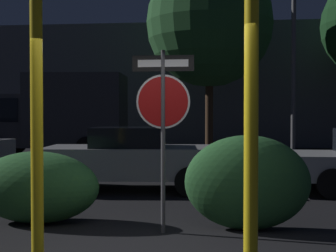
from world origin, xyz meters
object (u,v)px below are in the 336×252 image
yellow_pole_left (37,113)px  passing_car_2 (133,158)px  stop_sign (163,105)px  delivery_truck (50,114)px  tree_2 (209,24)px  hedge_bush_2 (247,183)px  hedge_bush_1 (37,187)px  street_lamp (294,34)px  yellow_pole_right (251,131)px

yellow_pole_left → passing_car_2: size_ratio=0.83×
yellow_pole_left → stop_sign: bearing=42.8°
stop_sign → delivery_truck: 12.59m
tree_2 → hedge_bush_2: bearing=-86.8°
hedge_bush_1 → tree_2: 13.72m
stop_sign → hedge_bush_2: (1.17, 0.28, -1.09)m
hedge_bush_1 → street_lamp: 12.07m
stop_sign → passing_car_2: size_ratio=0.63×
yellow_pole_left → street_lamp: street_lamp is taller
stop_sign → yellow_pole_right: (1.06, -1.85, -0.28)m
stop_sign → delivery_truck: (-5.71, 11.23, -0.10)m
yellow_pole_left → hedge_bush_1: yellow_pole_left is taller
yellow_pole_left → yellow_pole_right: yellow_pole_left is taller
yellow_pole_left → street_lamp: bearing=67.8°
hedge_bush_2 → stop_sign: bearing=-166.7°
stop_sign → delivery_truck: size_ratio=0.42×
tree_2 → street_lamp: bearing=-40.6°
stop_sign → yellow_pole_right: size_ratio=0.85×
street_lamp → yellow_pole_left: bearing=-112.2°
yellow_pole_left → passing_car_2: (0.27, 4.77, -0.96)m
yellow_pole_left → street_lamp: (4.76, 11.65, 2.82)m
hedge_bush_2 → tree_2: 13.58m
delivery_truck → street_lamp: street_lamp is taller
passing_car_2 → tree_2: size_ratio=0.50×
hedge_bush_1 → yellow_pole_right: bearing=-36.4°
stop_sign → passing_car_2: 3.86m
stop_sign → tree_2: tree_2 is taller
passing_car_2 → hedge_bush_1: bearing=-20.6°
street_lamp → hedge_bush_2: bearing=-102.6°
yellow_pole_right → delivery_truck: 14.73m
passing_car_2 → tree_2: tree_2 is taller
hedge_bush_1 → hedge_bush_2: 3.14m
passing_car_2 → delivery_truck: bearing=-153.2°
tree_2 → yellow_pole_left: bearing=-97.1°
stop_sign → yellow_pole_left: (-1.32, -1.22, -0.11)m
yellow_pole_left → delivery_truck: bearing=109.4°
hedge_bush_2 → street_lamp: bearing=77.4°
hedge_bush_1 → tree_2: bearing=79.1°
yellow_pole_left → yellow_pole_right: size_ratio=1.11×
stop_sign → yellow_pole_left: bearing=-136.6°
delivery_truck → street_lamp: 9.60m
yellow_pole_left → passing_car_2: bearing=86.8°
hedge_bush_1 → street_lamp: bearing=61.7°
hedge_bush_1 → delivery_truck: (-3.74, 10.84, 1.12)m
stop_sign → tree_2: bearing=88.6°
tree_2 → hedge_bush_1: bearing=-100.9°
hedge_bush_1 → tree_2: tree_2 is taller
yellow_pole_right → street_lamp: street_lamp is taller
hedge_bush_1 → street_lamp: (5.40, 10.05, 3.93)m
yellow_pole_right → tree_2: (-0.61, 14.84, 3.89)m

